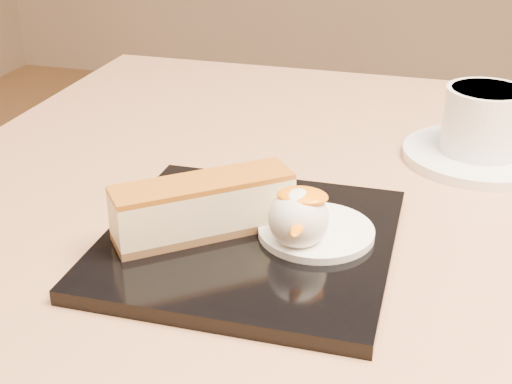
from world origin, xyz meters
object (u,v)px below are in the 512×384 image
(table, at_px, (333,346))
(ice_cream_scoop, at_px, (299,218))
(dessert_plate, at_px, (249,242))
(coffee_cup, at_px, (486,119))
(saucer, at_px, (479,155))
(cheesecake, at_px, (203,207))

(table, bearing_deg, ice_cream_scoop, -99.48)
(ice_cream_scoop, bearing_deg, dessert_plate, 172.87)
(dessert_plate, bearing_deg, coffee_cup, 52.91)
(saucer, bearing_deg, ice_cream_scoop, -119.25)
(dessert_plate, height_order, ice_cream_scoop, ice_cream_scoop)
(dessert_plate, distance_m, ice_cream_scoop, 0.05)
(table, relative_size, ice_cream_scoop, 17.49)
(dessert_plate, distance_m, coffee_cup, 0.29)
(table, xyz_separation_m, ice_cream_scoop, (-0.02, -0.10, 0.19))
(table, relative_size, coffee_cup, 7.61)
(ice_cream_scoop, height_order, saucer, ice_cream_scoop)
(table, xyz_separation_m, saucer, (0.12, 0.14, 0.16))
(ice_cream_scoop, bearing_deg, coffee_cup, 60.34)
(cheesecake, xyz_separation_m, ice_cream_scoop, (0.08, 0.00, 0.00))
(table, distance_m, coffee_cup, 0.27)
(cheesecake, height_order, ice_cream_scoop, ice_cream_scoop)
(table, height_order, dessert_plate, dessert_plate)
(cheesecake, xyz_separation_m, coffee_cup, (0.21, 0.23, 0.01))
(saucer, relative_size, coffee_cup, 1.43)
(table, height_order, cheesecake, cheesecake)
(table, relative_size, dessert_plate, 3.64)
(dessert_plate, bearing_deg, table, 59.15)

